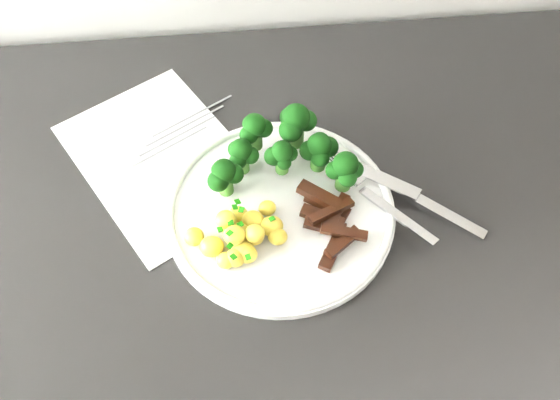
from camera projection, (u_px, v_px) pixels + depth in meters
The scene contains 8 objects.
counter at pixel (332, 324), 1.17m from camera, with size 2.47×0.62×0.92m.
recipe_paper at pixel (162, 158), 0.81m from camera, with size 0.31×0.34×0.00m.
plate at pixel (280, 210), 0.76m from camera, with size 0.29×0.29×0.02m.
broccoli at pixel (286, 149), 0.76m from camera, with size 0.19×0.12×0.08m.
potatoes at pixel (241, 235), 0.72m from camera, with size 0.12×0.09×0.04m.
beef_strips at pixel (330, 220), 0.74m from camera, with size 0.08×0.12×0.03m.
fork at pixel (382, 202), 0.75m from camera, with size 0.12×0.15×0.02m.
knife at pixel (426, 205), 0.76m from camera, with size 0.18×0.15×0.02m.
Camera 1 is at (-0.05, 1.22, 1.57)m, focal length 38.81 mm.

